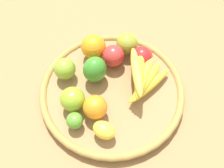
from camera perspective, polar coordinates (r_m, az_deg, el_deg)
name	(u,v)px	position (r m, az deg, el deg)	size (l,w,h in m)	color
ground_plane	(112,94)	(0.84, 0.00, -2.16)	(2.40, 2.40, 0.00)	#987246
basket	(112,90)	(0.82, 0.00, -1.45)	(0.46, 0.46, 0.04)	#98764B
apple_2	(127,43)	(0.87, 3.42, 9.11)	(0.07, 0.07, 0.07)	#8FA430
bell_pepper	(95,69)	(0.79, -3.88, 3.28)	(0.08, 0.07, 0.09)	#388928
banana_bunch	(143,78)	(0.78, 7.04, 1.39)	(0.18, 0.17, 0.08)	yellow
orange_1	(93,47)	(0.85, -4.19, 8.34)	(0.08, 0.08, 0.08)	orange
apple_3	(73,99)	(0.75, -8.86, -3.37)	(0.07, 0.07, 0.07)	#8AB529
apple_4	(142,57)	(0.84, 6.67, 6.03)	(0.07, 0.07, 0.07)	red
lemon_0	(104,130)	(0.71, -1.83, -10.34)	(0.07, 0.05, 0.05)	yellow
orange_0	(95,107)	(0.73, -3.83, -5.22)	(0.07, 0.07, 0.07)	orange
lime_0	(75,121)	(0.73, -8.42, -8.15)	(0.05, 0.05, 0.05)	#589C2F
apple_0	(113,56)	(0.83, 0.29, 6.36)	(0.07, 0.07, 0.07)	red
apple_1	(65,69)	(0.82, -10.56, 3.35)	(0.07, 0.07, 0.07)	#84A92E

